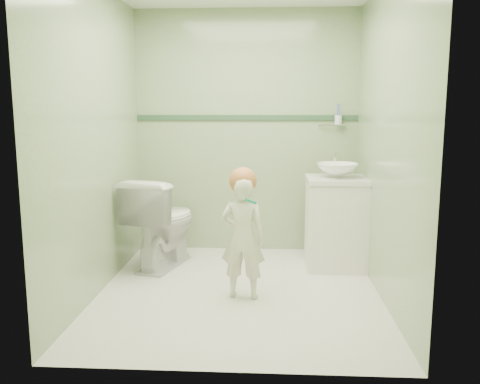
{
  "coord_description": "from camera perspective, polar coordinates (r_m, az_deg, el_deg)",
  "views": [
    {
      "loc": [
        0.23,
        -3.84,
        1.45
      ],
      "look_at": [
        0.0,
        0.15,
        0.78
      ],
      "focal_mm": 37.92,
      "sensor_mm": 36.0,
      "label": 1
    }
  ],
  "objects": [
    {
      "name": "trim_stripe",
      "position": [
        5.09,
        0.72,
        8.37
      ],
      "size": [
        2.2,
        0.02,
        0.05
      ],
      "primitive_type": "cube",
      "color": "#2E5136",
      "rests_on": "room_shell"
    },
    {
      "name": "toddler",
      "position": [
        3.86,
        0.31,
        -5.21
      ],
      "size": [
        0.36,
        0.26,
        0.94
      ],
      "primitive_type": "imported",
      "rotation": [
        0.0,
        0.0,
        3.03
      ],
      "color": "white",
      "rests_on": "ground"
    },
    {
      "name": "ground",
      "position": [
        4.11,
        -0.12,
        -11.13
      ],
      "size": [
        2.5,
        2.5,
        0.0
      ],
      "primitive_type": "plane",
      "color": "silver",
      "rests_on": "ground"
    },
    {
      "name": "teal_toothbrush",
      "position": [
        3.66,
        1.13,
        -0.98
      ],
      "size": [
        0.11,
        0.14,
        0.08
      ],
      "color": "#058B69",
      "rests_on": "toddler"
    },
    {
      "name": "vanity",
      "position": [
        4.7,
        10.69,
        -3.57
      ],
      "size": [
        0.52,
        0.5,
        0.8
      ],
      "primitive_type": "cube",
      "color": "white",
      "rests_on": "ground"
    },
    {
      "name": "cup_holder",
      "position": [
        5.07,
        10.91,
        7.95
      ],
      "size": [
        0.26,
        0.07,
        0.21
      ],
      "color": "silver",
      "rests_on": "room_shell"
    },
    {
      "name": "faucet",
      "position": [
        4.79,
        10.62,
        3.64
      ],
      "size": [
        0.03,
        0.13,
        0.18
      ],
      "color": "silver",
      "rests_on": "counter"
    },
    {
      "name": "counter",
      "position": [
        4.63,
        10.85,
        1.38
      ],
      "size": [
        0.54,
        0.52,
        0.04
      ],
      "primitive_type": "cube",
      "color": "white",
      "rests_on": "vanity"
    },
    {
      "name": "basin",
      "position": [
        4.62,
        10.88,
        2.42
      ],
      "size": [
        0.37,
        0.37,
        0.13
      ],
      "primitive_type": "imported",
      "color": "white",
      "rests_on": "counter"
    },
    {
      "name": "room_shell",
      "position": [
        3.86,
        -0.13,
        5.8
      ],
      "size": [
        2.5,
        2.54,
        2.4
      ],
      "color": "#8CAE7B",
      "rests_on": "ground"
    },
    {
      "name": "hair_cap",
      "position": [
        3.8,
        0.33,
        1.25
      ],
      "size": [
        0.21,
        0.21,
        0.21
      ],
      "primitive_type": "sphere",
      "color": "#C4733B",
      "rests_on": "toddler"
    },
    {
      "name": "toilet",
      "position": [
        4.7,
        -8.7,
        -3.33
      ],
      "size": [
        0.67,
        0.91,
        0.83
      ],
      "primitive_type": "imported",
      "rotation": [
        0.0,
        0.0,
        2.87
      ],
      "color": "white",
      "rests_on": "ground"
    }
  ]
}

